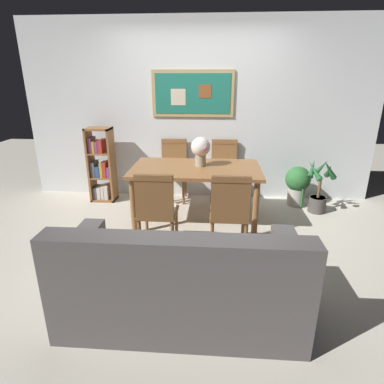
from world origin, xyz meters
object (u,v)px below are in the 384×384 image
dining_table (196,174)px  potted_palm (319,190)px  bookshelf (101,168)px  dining_chair_near_right (230,209)px  dining_chair_far_left (174,165)px  leather_couch (181,284)px  potted_ivy (297,184)px  dining_chair_near_left (157,207)px  dining_chair_far_right (224,166)px  flower_vase (201,149)px

dining_table → potted_palm: size_ratio=2.00×
dining_table → bookshelf: bearing=154.4°
dining_chair_near_right → dining_chair_far_left: 1.84m
leather_couch → bookshelf: size_ratio=1.63×
dining_chair_near_right → leather_couch: (-0.39, -0.98, -0.22)m
bookshelf → potted_ivy: (2.91, 0.00, -0.18)m
potted_ivy → dining_table: bearing=-154.1°
dining_table → bookshelf: bookshelf is taller
dining_chair_far_left → leather_couch: bearing=-81.5°
dining_chair_near_left → leather_couch: (0.36, -0.97, -0.22)m
dining_chair_far_right → leather_couch: (-0.37, -2.64, -0.22)m
dining_table → flower_vase: flower_vase is taller
dining_chair_near_left → leather_couch: bearing=-69.9°
flower_vase → potted_palm: bearing=12.7°
dining_chair_near_right → potted_ivy: bearing=55.4°
dining_table → potted_palm: (1.67, 0.44, -0.32)m
dining_chair_near_left → bookshelf: size_ratio=0.82×
bookshelf → dining_chair_near_right: bearing=-39.3°
leather_couch → potted_ivy: size_ratio=3.06×
potted_ivy → dining_chair_near_left: bearing=-139.6°
dining_table → dining_chair_far_left: 0.93m
bookshelf → potted_ivy: size_ratio=1.88×
dining_chair_near_right → dining_chair_far_right: (-0.02, 1.67, 0.00)m
dining_chair_near_left → potted_ivy: dining_chair_near_left is taller
dining_table → dining_chair_near_right: (0.39, -0.82, -0.11)m
dining_table → dining_chair_far_right: (0.37, 0.84, -0.11)m
dining_chair_far_left → flower_vase: size_ratio=2.51×
bookshelf → potted_palm: bearing=-4.7°
dining_chair_near_right → dining_chair_far_left: (-0.78, 1.66, 0.00)m
dining_table → dining_chair_near_left: (-0.35, -0.83, -0.11)m
dining_chair_near_left → potted_ivy: (1.80, 1.53, -0.21)m
dining_chair_near_right → potted_ivy: size_ratio=1.55×
dining_chair_near_right → potted_palm: dining_chair_near_right is taller
dining_chair_near_right → dining_chair_far_right: 1.67m
dining_table → dining_chair_far_left: (-0.39, 0.84, -0.11)m
dining_table → dining_chair_near_right: 0.92m
leather_couch → flower_vase: 1.98m
dining_chair_far_left → bookshelf: bookshelf is taller
dining_table → potted_ivy: 1.64m
potted_palm → dining_chair_far_left: bearing=169.0°
dining_chair_near_left → dining_chair_far_right: (0.72, 1.67, 0.00)m
dining_chair_far_left → potted_ivy: (1.83, -0.14, -0.21)m
dining_chair_near_right → bookshelf: bearing=140.7°
dining_chair_near_right → dining_chair_near_left: size_ratio=1.00×
potted_ivy → flower_vase: 1.65m
flower_vase → dining_table: bearing=-125.4°
dining_chair_far_right → potted_palm: dining_chair_far_right is taller
dining_chair_far_left → dining_chair_near_left: size_ratio=1.00×
bookshelf → potted_ivy: bearing=0.0°
flower_vase → dining_chair_near_left: bearing=-114.1°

